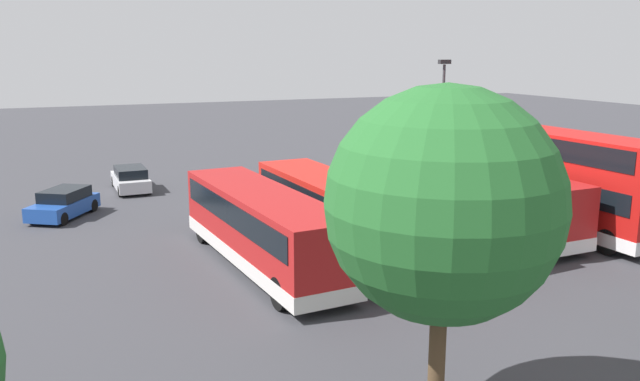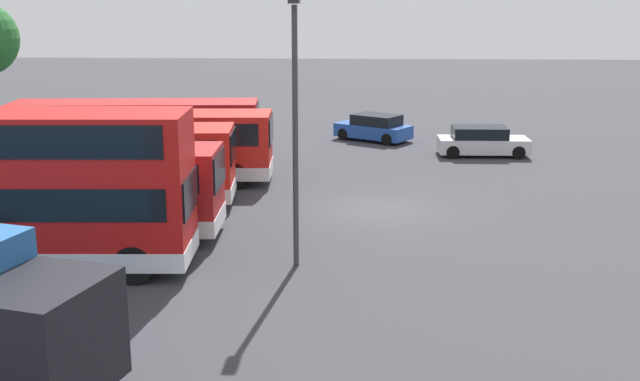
{
  "view_description": "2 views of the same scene",
  "coord_description": "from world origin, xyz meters",
  "px_view_note": "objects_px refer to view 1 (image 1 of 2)",
  "views": [
    {
      "loc": [
        14.5,
        33.59,
        8.16
      ],
      "look_at": [
        2.01,
        4.26,
        1.2
      ],
      "focal_mm": 35.98,
      "sensor_mm": 36.0,
      "label": 1
    },
    {
      "loc": [
        -28.01,
        0.93,
        7.68
      ],
      "look_at": [
        -1.64,
        2.15,
        1.1
      ],
      "focal_mm": 44.24,
      "sensor_mm": 36.0,
      "label": 2
    }
  ],
  "objects_px": {
    "lamp_post_tall": "(442,116)",
    "bus_single_deck_fourth": "(338,213)",
    "bus_single_deck_second": "(489,197)",
    "box_truck_blue": "(635,175)",
    "bus_single_deck_fifth": "(262,226)",
    "bus_double_decker_near_end": "(557,177)",
    "car_hatchback_silver": "(131,179)",
    "bus_single_deck_third": "(421,206)",
    "car_small_green": "(64,204)"
  },
  "relations": [
    {
      "from": "bus_single_deck_third",
      "to": "car_small_green",
      "type": "bearing_deg",
      "value": -37.08
    },
    {
      "from": "box_truck_blue",
      "to": "bus_single_deck_fifth",
      "type": "bearing_deg",
      "value": 4.22
    },
    {
      "from": "bus_single_deck_fifth",
      "to": "lamp_post_tall",
      "type": "bearing_deg",
      "value": -148.27
    },
    {
      "from": "bus_double_decker_near_end",
      "to": "car_hatchback_silver",
      "type": "xyz_separation_m",
      "value": [
        17.29,
        -16.29,
        -1.75
      ]
    },
    {
      "from": "bus_single_deck_fifth",
      "to": "lamp_post_tall",
      "type": "xyz_separation_m",
      "value": [
        -13.57,
        -8.39,
        2.89
      ]
    },
    {
      "from": "bus_single_deck_fifth",
      "to": "lamp_post_tall",
      "type": "distance_m",
      "value": 16.21
    },
    {
      "from": "bus_single_deck_fourth",
      "to": "lamp_post_tall",
      "type": "xyz_separation_m",
      "value": [
        -10.08,
        -7.74,
        2.89
      ]
    },
    {
      "from": "bus_single_deck_second",
      "to": "bus_single_deck_fourth",
      "type": "height_order",
      "value": "same"
    },
    {
      "from": "bus_single_deck_fifth",
      "to": "car_hatchback_silver",
      "type": "xyz_separation_m",
      "value": [
        2.96,
        -16.25,
        -0.92
      ]
    },
    {
      "from": "box_truck_blue",
      "to": "car_small_green",
      "type": "xyz_separation_m",
      "value": [
        28.11,
        -9.5,
        -1.01
      ]
    },
    {
      "from": "bus_single_deck_second",
      "to": "box_truck_blue",
      "type": "xyz_separation_m",
      "value": [
        -10.18,
        -0.9,
        0.09
      ]
    },
    {
      "from": "box_truck_blue",
      "to": "bus_single_deck_third",
      "type": "bearing_deg",
      "value": 4.77
    },
    {
      "from": "car_hatchback_silver",
      "to": "bus_single_deck_second",
      "type": "bearing_deg",
      "value": 132.06
    },
    {
      "from": "bus_single_deck_third",
      "to": "box_truck_blue",
      "type": "height_order",
      "value": "box_truck_blue"
    },
    {
      "from": "bus_double_decker_near_end",
      "to": "lamp_post_tall",
      "type": "bearing_deg",
      "value": -84.85
    },
    {
      "from": "bus_single_deck_fifth",
      "to": "car_small_green",
      "type": "xyz_separation_m",
      "value": [
        6.83,
        -11.07,
        -0.92
      ]
    },
    {
      "from": "bus_single_deck_second",
      "to": "bus_single_deck_fifth",
      "type": "relative_size",
      "value": 0.9
    },
    {
      "from": "box_truck_blue",
      "to": "lamp_post_tall",
      "type": "relative_size",
      "value": 1.03
    },
    {
      "from": "bus_single_deck_third",
      "to": "lamp_post_tall",
      "type": "height_order",
      "value": "lamp_post_tall"
    },
    {
      "from": "bus_single_deck_fifth",
      "to": "car_hatchback_silver",
      "type": "relative_size",
      "value": 2.6
    },
    {
      "from": "bus_single_deck_second",
      "to": "bus_single_deck_fourth",
      "type": "xyz_separation_m",
      "value": [
        7.61,
        0.01,
        0.0
      ]
    },
    {
      "from": "bus_single_deck_fifth",
      "to": "lamp_post_tall",
      "type": "height_order",
      "value": "lamp_post_tall"
    },
    {
      "from": "bus_single_deck_second",
      "to": "bus_single_deck_fourth",
      "type": "distance_m",
      "value": 7.61
    },
    {
      "from": "car_hatchback_silver",
      "to": "bus_single_deck_fifth",
      "type": "bearing_deg",
      "value": 100.32
    },
    {
      "from": "box_truck_blue",
      "to": "car_small_green",
      "type": "relative_size",
      "value": 1.83
    },
    {
      "from": "bus_single_deck_fourth",
      "to": "car_small_green",
      "type": "bearing_deg",
      "value": -45.26
    },
    {
      "from": "bus_double_decker_near_end",
      "to": "box_truck_blue",
      "type": "bearing_deg",
      "value": -166.99
    },
    {
      "from": "bus_single_deck_fourth",
      "to": "bus_single_deck_fifth",
      "type": "distance_m",
      "value": 3.55
    },
    {
      "from": "bus_single_deck_fourth",
      "to": "car_hatchback_silver",
      "type": "bearing_deg",
      "value": -67.53
    },
    {
      "from": "bus_single_deck_fifth",
      "to": "car_hatchback_silver",
      "type": "bearing_deg",
      "value": -79.68
    },
    {
      "from": "bus_double_decker_near_end",
      "to": "bus_single_deck_fourth",
      "type": "bearing_deg",
      "value": -3.65
    },
    {
      "from": "bus_single_deck_third",
      "to": "car_hatchback_silver",
      "type": "relative_size",
      "value": 2.41
    },
    {
      "from": "box_truck_blue",
      "to": "lamp_post_tall",
      "type": "height_order",
      "value": "lamp_post_tall"
    },
    {
      "from": "lamp_post_tall",
      "to": "car_small_green",
      "type": "bearing_deg",
      "value": -7.48
    },
    {
      "from": "bus_single_deck_fourth",
      "to": "box_truck_blue",
      "type": "bearing_deg",
      "value": -177.05
    },
    {
      "from": "bus_single_deck_second",
      "to": "box_truck_blue",
      "type": "height_order",
      "value": "box_truck_blue"
    },
    {
      "from": "bus_single_deck_third",
      "to": "bus_single_deck_fifth",
      "type": "xyz_separation_m",
      "value": [
        7.28,
        0.4,
        0.0
      ]
    },
    {
      "from": "bus_single_deck_third",
      "to": "car_small_green",
      "type": "xyz_separation_m",
      "value": [
        14.11,
        -10.66,
        -0.92
      ]
    },
    {
      "from": "car_hatchback_silver",
      "to": "car_small_green",
      "type": "xyz_separation_m",
      "value": [
        3.87,
        5.19,
        -0.0
      ]
    },
    {
      "from": "car_small_green",
      "to": "lamp_post_tall",
      "type": "relative_size",
      "value": 0.56
    },
    {
      "from": "bus_single_deck_fourth",
      "to": "box_truck_blue",
      "type": "height_order",
      "value": "box_truck_blue"
    },
    {
      "from": "box_truck_blue",
      "to": "bus_double_decker_near_end",
      "type": "bearing_deg",
      "value": 13.01
    },
    {
      "from": "lamp_post_tall",
      "to": "bus_single_deck_fourth",
      "type": "bearing_deg",
      "value": 37.52
    },
    {
      "from": "box_truck_blue",
      "to": "bus_single_deck_fourth",
      "type": "bearing_deg",
      "value": 2.95
    },
    {
      "from": "bus_single_deck_second",
      "to": "lamp_post_tall",
      "type": "xyz_separation_m",
      "value": [
        -2.47,
        -7.72,
        2.9
      ]
    },
    {
      "from": "bus_single_deck_fourth",
      "to": "car_small_green",
      "type": "xyz_separation_m",
      "value": [
        10.32,
        -10.41,
        -0.92
      ]
    },
    {
      "from": "car_hatchback_silver",
      "to": "lamp_post_tall",
      "type": "relative_size",
      "value": 0.57
    },
    {
      "from": "bus_single_deck_second",
      "to": "lamp_post_tall",
      "type": "bearing_deg",
      "value": -107.71
    },
    {
      "from": "bus_single_deck_fourth",
      "to": "bus_single_deck_fifth",
      "type": "relative_size",
      "value": 1.06
    },
    {
      "from": "bus_single_deck_second",
      "to": "car_small_green",
      "type": "distance_m",
      "value": 20.75
    }
  ]
}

